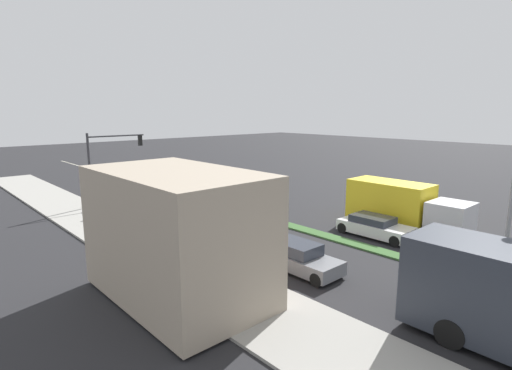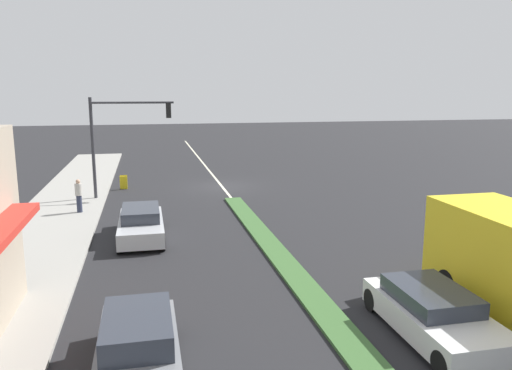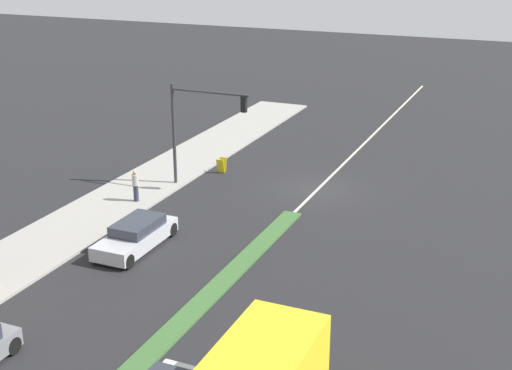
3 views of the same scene
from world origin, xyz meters
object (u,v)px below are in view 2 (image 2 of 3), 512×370
traffic_signal_main (119,130)px  pedestrian (79,195)px  sedan_silver (141,224)px  suv_grey (138,349)px  warning_aframe_sign (124,182)px  van_white (433,313)px

traffic_signal_main → pedestrian: traffic_signal_main is taller
sedan_silver → suv_grey: (0.00, 10.55, 0.02)m
pedestrian → traffic_signal_main: bearing=-119.5°
traffic_signal_main → sedan_silver: (-1.12, 8.12, -3.28)m
pedestrian → warning_aframe_sign: size_ratio=1.98×
warning_aframe_sign → van_white: van_white is taller
warning_aframe_sign → pedestrian: bearing=73.3°
van_white → pedestrian: bearing=-55.8°
pedestrian → suv_grey: (-3.02, 15.32, -0.36)m
suv_grey → van_white: size_ratio=1.00×
traffic_signal_main → sedan_silver: 8.83m
warning_aframe_sign → suv_grey: size_ratio=0.20×
traffic_signal_main → pedestrian: bearing=60.5°
suv_grey → pedestrian: bearing=-78.9°
suv_grey → traffic_signal_main: bearing=-86.6°
warning_aframe_sign → van_white: bearing=111.3°
warning_aframe_sign → suv_grey: (-1.14, 21.60, 0.21)m
van_white → suv_grey: bearing=2.2°
pedestrian → van_white: (-10.22, 15.05, -0.39)m
pedestrian → suv_grey: size_ratio=0.39×
traffic_signal_main → van_white: bearing=114.4°
traffic_signal_main → pedestrian: (1.89, 3.34, -2.91)m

